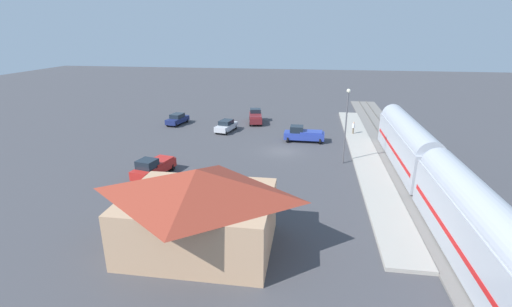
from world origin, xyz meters
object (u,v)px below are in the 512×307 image
(pickup_maroon, at_px, (256,117))
(light_pole_near_platform, at_px, (346,118))
(pedestrian_on_platform, at_px, (353,127))
(pickup_red, at_px, (153,167))
(sedan_navy, at_px, (177,119))
(sedan_silver, at_px, (226,126))
(station_building, at_px, (198,208))
(pickup_blue, at_px, (303,134))

(pickup_maroon, bearing_deg, light_pole_near_platform, 126.35)
(pedestrian_on_platform, relative_size, pickup_red, 0.30)
(sedan_navy, height_order, pickup_maroon, pickup_maroon)
(pedestrian_on_platform, distance_m, light_pole_near_platform, 12.82)
(sedan_silver, bearing_deg, sedan_navy, -19.43)
(station_building, relative_size, pickup_maroon, 1.90)
(pickup_blue, distance_m, light_pole_near_platform, 10.18)
(pickup_red, distance_m, pickup_blue, 21.19)
(pedestrian_on_platform, bearing_deg, pickup_red, 40.70)
(pickup_maroon, relative_size, pickup_blue, 1.04)
(sedan_navy, bearing_deg, pickup_red, 103.83)
(sedan_navy, bearing_deg, pedestrian_on_platform, 174.83)
(pickup_red, distance_m, sedan_navy, 22.08)
(sedan_silver, bearing_deg, station_building, 99.61)
(pedestrian_on_platform, xyz_separation_m, light_pole_near_platform, (2.28, 11.96, 4.00))
(pickup_maroon, bearing_deg, sedan_navy, 13.39)
(station_building, bearing_deg, pickup_red, -53.94)
(sedan_silver, bearing_deg, light_pole_near_platform, 145.16)
(station_building, xyz_separation_m, sedan_silver, (5.10, -30.13, -2.17))
(station_building, distance_m, pickup_maroon, 36.23)
(sedan_navy, bearing_deg, pickup_blue, 162.24)
(pickup_maroon, relative_size, sedan_silver, 1.18)
(sedan_navy, relative_size, pickup_maroon, 0.84)
(station_building, bearing_deg, sedan_navy, -67.36)
(station_building, xyz_separation_m, sedan_navy, (13.85, -33.21, -2.17))
(pedestrian_on_platform, xyz_separation_m, sedan_navy, (27.33, -2.47, -0.40))
(pickup_blue, bearing_deg, sedan_silver, -16.48)
(pedestrian_on_platform, distance_m, sedan_silver, 18.59)
(pickup_maroon, xyz_separation_m, light_pole_near_platform, (-12.77, 17.36, 4.26))
(sedan_navy, xyz_separation_m, light_pole_near_platform, (-25.05, 14.43, 4.41))
(station_building, distance_m, sedan_navy, 36.05)
(pickup_red, relative_size, pickup_maroon, 1.01)
(light_pole_near_platform, bearing_deg, station_building, 59.19)
(station_building, height_order, pickup_red, station_building)
(station_building, bearing_deg, light_pole_near_platform, -120.81)
(sedan_silver, bearing_deg, pedestrian_on_platform, -178.11)
(station_building, xyz_separation_m, pedestrian_on_platform, (-13.48, -30.74, -1.77))
(sedan_navy, xyz_separation_m, pickup_blue, (-20.30, 6.50, 0.15))
(pedestrian_on_platform, relative_size, sedan_navy, 0.36)
(pickup_blue, bearing_deg, pickup_maroon, -49.60)
(sedan_navy, height_order, pickup_blue, pickup_blue)
(station_building, height_order, pickup_maroon, station_building)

